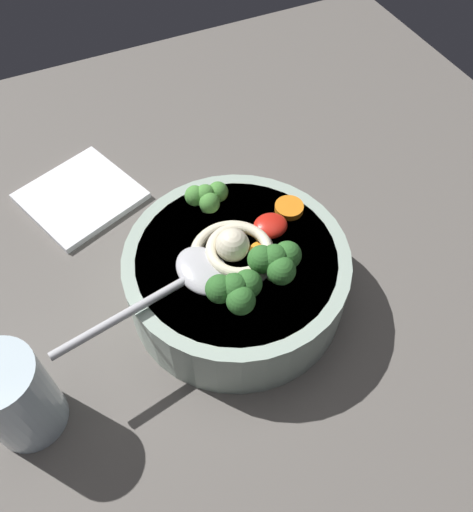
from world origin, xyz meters
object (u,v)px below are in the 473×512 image
noodle_pile (234,251)px  soup_spoon (190,278)px  folded_napkin (81,196)px  soup_bowl (236,276)px  drinking_glass (15,397)px

noodle_pile → soup_spoon: (-4.88, -0.80, -0.33)cm
folded_napkin → noodle_pile: bearing=-62.1°
folded_napkin → soup_bowl: bearing=-61.2°
soup_bowl → drinking_glass: bearing=-169.3°
drinking_glass → noodle_pile: bearing=10.4°
soup_spoon → drinking_glass: size_ratio=1.76×
soup_spoon → folded_napkin: size_ratio=1.43×
soup_spoon → noodle_pile: bearing=178.7°
soup_bowl → soup_spoon: size_ratio=1.27×
folded_napkin → drinking_glass: bearing=-113.9°
soup_bowl → soup_spoon: 6.72cm
noodle_pile → soup_spoon: bearing=-170.7°
noodle_pile → drinking_glass: bearing=-169.6°
soup_spoon → drinking_glass: (-17.29, -3.26, -2.79)cm
noodle_pile → soup_spoon: 4.96cm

